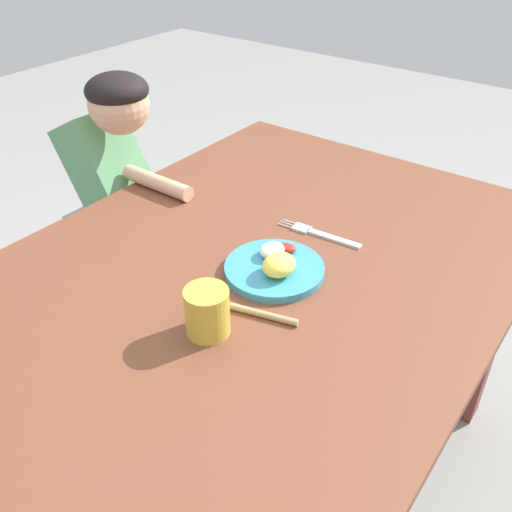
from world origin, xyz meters
The scene contains 7 objects.
ground_plane centered at (0.00, 0.00, 0.00)m, with size 8.00×8.00×0.00m, color gray.
dining_table centered at (0.00, 0.00, 0.62)m, with size 1.36×0.98×0.74m.
plate centered at (0.00, -0.05, 0.76)m, with size 0.21×0.21×0.06m.
fork centered at (0.18, -0.05, 0.74)m, with size 0.04×0.21×0.01m.
spoon centered at (-0.14, -0.05, 0.75)m, with size 0.08×0.20×0.02m.
drinking_cup centered at (-0.22, -0.05, 0.79)m, with size 0.08×0.08×0.09m, color gold.
person centered at (0.12, 0.62, 0.55)m, with size 0.16×0.45×1.03m.
Camera 1 is at (-0.78, -0.58, 1.43)m, focal length 39.44 mm.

